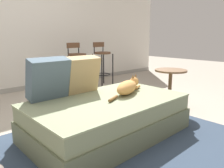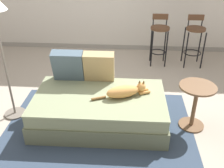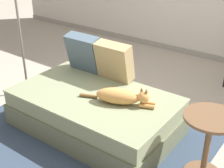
# 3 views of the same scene
# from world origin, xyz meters

# --- Properties ---
(ground_plane) EXTENTS (16.00, 16.00, 0.00)m
(ground_plane) POSITION_xyz_m (0.00, 0.00, 0.00)
(ground_plane) COLOR #A89E8E
(ground_plane) RESTS_ON ground
(wall_back_panel) EXTENTS (8.00, 0.10, 2.60)m
(wall_back_panel) POSITION_xyz_m (0.00, 2.25, 1.30)
(wall_back_panel) COLOR silver
(wall_back_panel) RESTS_ON ground
(wall_baseboard_trim) EXTENTS (8.00, 0.02, 0.09)m
(wall_baseboard_trim) POSITION_xyz_m (0.00, 2.20, 0.04)
(wall_baseboard_trim) COLOR gray
(wall_baseboard_trim) RESTS_ON ground
(area_rug) EXTENTS (2.36, 2.09, 0.01)m
(area_rug) POSITION_xyz_m (0.00, -0.70, 0.00)
(area_rug) COLOR #334256
(area_rug) RESTS_ON ground
(couch) EXTENTS (1.66, 1.00, 0.40)m
(couch) POSITION_xyz_m (0.00, -0.40, 0.20)
(couch) COLOR #636B50
(couch) RESTS_ON ground
(throw_pillow_corner) EXTENTS (0.42, 0.24, 0.44)m
(throw_pillow_corner) POSITION_xyz_m (-0.46, -0.01, 0.62)
(throw_pillow_corner) COLOR #4C6070
(throw_pillow_corner) RESTS_ON couch
(throw_pillow_middle) EXTENTS (0.40, 0.23, 0.42)m
(throw_pillow_middle) POSITION_xyz_m (-0.04, -0.00, 0.61)
(throw_pillow_middle) COLOR tan
(throw_pillow_middle) RESTS_ON couch
(cat) EXTENTS (0.72, 0.33, 0.19)m
(cat) POSITION_xyz_m (0.32, -0.38, 0.48)
(cat) COLOR tan
(cat) RESTS_ON couch
(bar_stool_near_window) EXTENTS (0.34, 0.34, 0.92)m
(bar_stool_near_window) POSITION_xyz_m (0.89, 1.50, 0.58)
(bar_stool_near_window) COLOR black
(bar_stool_near_window) RESTS_ON ground
(bar_stool_by_doorway) EXTENTS (0.34, 0.34, 0.92)m
(bar_stool_by_doorway) POSITION_xyz_m (1.52, 1.50, 0.56)
(bar_stool_by_doorway) COLOR black
(bar_stool_by_doorway) RESTS_ON ground
(side_table) EXTENTS (0.44, 0.44, 0.59)m
(side_table) POSITION_xyz_m (1.18, -0.39, 0.38)
(side_table) COLOR brown
(side_table) RESTS_ON ground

